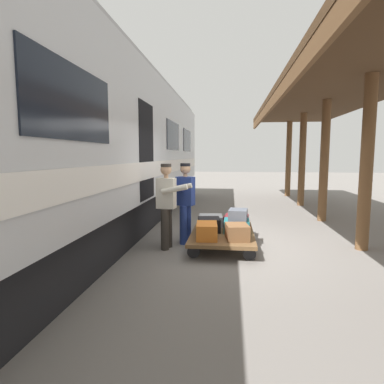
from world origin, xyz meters
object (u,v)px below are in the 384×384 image
(suitcase_teal_softside, at_px, (236,226))
(suitcase_brown_leather, at_px, (237,232))
(porter_by_door, at_px, (167,203))
(suitcase_slate_roller, at_px, (238,215))
(suitcase_orange_carryall, at_px, (207,231))
(suitcase_black_hardshell, at_px, (209,225))
(porter_in_overalls, at_px, (185,200))
(train_car, at_px, (79,146))
(luggage_cart, at_px, (223,234))
(suitcase_gray_aluminum, at_px, (211,220))
(suitcase_maroon_trunk, at_px, (236,221))

(suitcase_teal_softside, xyz_separation_m, suitcase_brown_leather, (-0.00, 0.59, 0.01))
(porter_by_door, bearing_deg, suitcase_slate_roller, -168.20)
(suitcase_orange_carryall, bearing_deg, suitcase_black_hardshell, -90.00)
(suitcase_teal_softside, relative_size, porter_in_overalls, 0.30)
(train_car, relative_size, luggage_cart, 8.25)
(luggage_cart, height_order, porter_in_overalls, porter_in_overalls)
(suitcase_slate_roller, bearing_deg, suitcase_teal_softside, -43.60)
(porter_in_overalls, relative_size, porter_by_door, 1.00)
(suitcase_teal_softside, bearing_deg, suitcase_black_hardshell, 0.00)
(suitcase_teal_softside, relative_size, suitcase_slate_roller, 1.17)
(luggage_cart, height_order, suitcase_black_hardshell, suitcase_black_hardshell)
(suitcase_teal_softside, distance_m, porter_by_door, 1.50)
(suitcase_gray_aluminum, distance_m, porter_by_door, 1.32)
(train_car, bearing_deg, suitcase_maroon_trunk, -171.41)
(porter_in_overalls, bearing_deg, suitcase_slate_roller, 171.94)
(suitcase_maroon_trunk, distance_m, suitcase_brown_leather, 1.18)
(suitcase_gray_aluminum, distance_m, suitcase_brown_leather, 1.31)
(suitcase_gray_aluminum, distance_m, suitcase_teal_softside, 0.82)
(train_car, height_order, luggage_cart, train_car)
(suitcase_brown_leather, height_order, suitcase_slate_roller, suitcase_slate_roller)
(luggage_cart, bearing_deg, suitcase_brown_leather, 115.64)
(suitcase_maroon_trunk, bearing_deg, suitcase_gray_aluminum, 0.00)
(suitcase_black_hardshell, xyz_separation_m, porter_in_overalls, (0.53, -0.13, 0.49))
(suitcase_maroon_trunk, bearing_deg, suitcase_orange_carryall, 64.36)
(suitcase_orange_carryall, relative_size, suitcase_slate_roller, 1.39)
(suitcase_slate_roller, height_order, porter_in_overalls, porter_in_overalls)
(suitcase_teal_softside, distance_m, suitcase_brown_leather, 0.59)
(suitcase_orange_carryall, distance_m, suitcase_black_hardshell, 0.59)
(suitcase_orange_carryall, height_order, suitcase_brown_leather, suitcase_orange_carryall)
(suitcase_teal_softside, bearing_deg, porter_in_overalls, -6.90)
(suitcase_gray_aluminum, height_order, porter_in_overalls, porter_in_overalls)
(suitcase_maroon_trunk, xyz_separation_m, suitcase_gray_aluminum, (0.57, 0.00, -0.01))
(suitcase_gray_aluminum, relative_size, porter_in_overalls, 0.32)
(suitcase_brown_leather, bearing_deg, suitcase_gray_aluminum, -64.36)
(suitcase_orange_carryall, bearing_deg, suitcase_teal_softside, -133.84)
(train_car, xyz_separation_m, suitcase_slate_roller, (-3.41, 0.11, -1.39))
(suitcase_gray_aluminum, bearing_deg, porter_by_door, 48.34)
(luggage_cart, relative_size, suitcase_orange_carryall, 3.54)
(porter_by_door, bearing_deg, suitcase_maroon_trunk, -146.53)
(suitcase_slate_roller, bearing_deg, suitcase_black_hardshell, -2.54)
(luggage_cart, bearing_deg, suitcase_teal_softside, 180.00)
(train_car, xyz_separation_m, porter_in_overalls, (-2.29, -0.05, -1.14))
(suitcase_gray_aluminum, distance_m, suitcase_black_hardshell, 0.59)
(suitcase_orange_carryall, bearing_deg, train_car, -13.36)
(suitcase_teal_softside, bearing_deg, suitcase_gray_aluminum, -46.16)
(porter_by_door, bearing_deg, suitcase_orange_carryall, 161.53)
(luggage_cart, relative_size, suitcase_maroon_trunk, 4.02)
(suitcase_orange_carryall, xyz_separation_m, porter_in_overalls, (0.53, -0.72, 0.48))
(suitcase_black_hardshell, bearing_deg, suitcase_slate_roller, 177.46)
(suitcase_gray_aluminum, bearing_deg, suitcase_maroon_trunk, 180.00)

